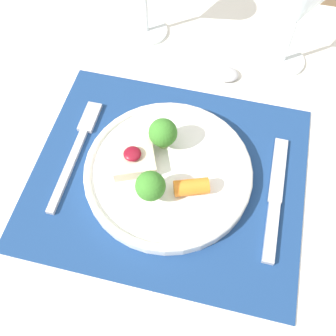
{
  "coord_description": "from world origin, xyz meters",
  "views": [
    {
      "loc": [
        0.07,
        -0.28,
        1.26
      ],
      "look_at": [
        -0.0,
        0.0,
        0.76
      ],
      "focal_mm": 42.0,
      "sensor_mm": 36.0,
      "label": 1
    }
  ],
  "objects_px": {
    "dinner_plate": "(166,170)",
    "wine_glass_near": "(301,8)",
    "fork": "(78,146)",
    "spoon": "(209,71)",
    "knife": "(274,205)"
  },
  "relations": [
    {
      "from": "dinner_plate",
      "to": "wine_glass_near",
      "type": "height_order",
      "value": "wine_glass_near"
    },
    {
      "from": "dinner_plate",
      "to": "fork",
      "type": "distance_m",
      "value": 0.15
    },
    {
      "from": "dinner_plate",
      "to": "wine_glass_near",
      "type": "distance_m",
      "value": 0.33
    },
    {
      "from": "wine_glass_near",
      "to": "dinner_plate",
      "type": "bearing_deg",
      "value": -118.35
    },
    {
      "from": "spoon",
      "to": "wine_glass_near",
      "type": "distance_m",
      "value": 0.18
    },
    {
      "from": "dinner_plate",
      "to": "fork",
      "type": "bearing_deg",
      "value": 173.73
    },
    {
      "from": "spoon",
      "to": "wine_glass_near",
      "type": "height_order",
      "value": "wine_glass_near"
    },
    {
      "from": "dinner_plate",
      "to": "fork",
      "type": "height_order",
      "value": "dinner_plate"
    },
    {
      "from": "dinner_plate",
      "to": "wine_glass_near",
      "type": "bearing_deg",
      "value": 61.65
    },
    {
      "from": "knife",
      "to": "wine_glass_near",
      "type": "bearing_deg",
      "value": 91.64
    },
    {
      "from": "dinner_plate",
      "to": "spoon",
      "type": "distance_m",
      "value": 0.22
    },
    {
      "from": "fork",
      "to": "spoon",
      "type": "bearing_deg",
      "value": 50.68
    },
    {
      "from": "knife",
      "to": "wine_glass_near",
      "type": "xyz_separation_m",
      "value": [
        -0.01,
        0.29,
        0.11
      ]
    },
    {
      "from": "dinner_plate",
      "to": "wine_glass_near",
      "type": "xyz_separation_m",
      "value": [
        0.15,
        0.28,
        0.1
      ]
    },
    {
      "from": "knife",
      "to": "spoon",
      "type": "height_order",
      "value": "spoon"
    }
  ]
}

